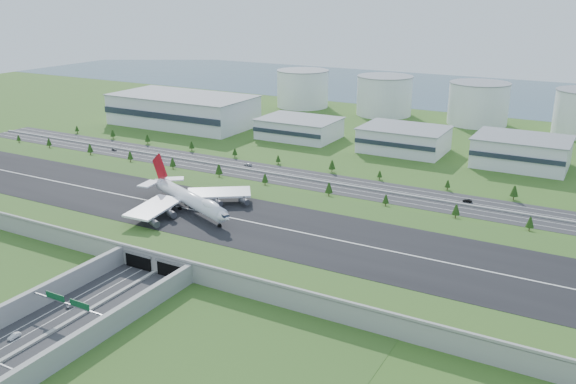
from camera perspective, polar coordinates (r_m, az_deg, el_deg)
The scene contains 21 objects.
ground at distance 295.10m, azimuth -5.98°, elevation -3.77°, with size 1200.00×1200.00×0.00m, color #215219.
airfield_deck at distance 293.50m, azimuth -6.01°, elevation -3.03°, with size 520.00×100.00×9.20m.
underpass_road at distance 227.88m, azimuth -20.63°, elevation -11.08°, with size 38.80×120.40×8.00m.
sign_gantry_near at distance 228.64m, azimuth -19.90°, elevation -9.88°, with size 38.70×0.70×9.80m.
north_expressway at distance 372.04m, azimuth 2.36°, elevation 1.08°, with size 560.00×36.00×0.12m, color #28282B.
tree_row at distance 362.70m, azimuth 4.62°, elevation 1.33°, with size 501.61×48.64×8.30m.
hangar_west at distance 532.74m, azimuth -9.79°, elevation 7.55°, with size 120.00×60.00×25.00m, color silver.
hangar_mid_a at distance 478.33m, azimuth 1.07°, elevation 5.97°, with size 58.00×42.00×15.00m, color silver.
hangar_mid_b at distance 445.76m, azimuth 10.80°, elevation 4.84°, with size 58.00×42.00×17.00m, color silver.
hangar_mid_c at distance 428.45m, azimuth 20.99°, elevation 3.51°, with size 58.00×42.00×19.00m, color silver.
fuel_tank_a at distance 608.33m, azimuth 1.38°, elevation 9.63°, with size 50.00×50.00×35.00m, color white.
fuel_tank_b at distance 574.44m, azimuth 9.01°, elevation 8.88°, with size 50.00×50.00×35.00m, color white.
fuel_tank_c at distance 551.68m, azimuth 17.38°, elevation 7.88°, with size 50.00×50.00×35.00m, color white.
bay_water at distance 728.90m, azimuth 16.28°, elevation 9.00°, with size 1200.00×260.00×0.06m, color #324F60.
boeing_747 at distance 299.99m, azimuth -9.25°, elevation -0.59°, with size 69.54×64.29×22.90m.
car_0 at distance 241.36m, azimuth -19.60°, elevation -9.92°, with size 1.77×4.41×1.50m, color #A9A9AE.
car_1 at distance 228.81m, azimuth -24.24°, elevation -12.18°, with size 1.62×4.65×1.53m, color white.
car_2 at distance 241.98m, azimuth -13.08°, elevation -9.22°, with size 2.17×4.70×1.31m, color #0D1442.
car_4 at distance 458.28m, azimuth -15.96°, elevation 3.84°, with size 1.78×4.42×1.51m, color #4D4D51.
car_5 at distance 347.85m, azimuth 16.44°, elevation -0.79°, with size 1.76×5.04×1.66m, color black.
car_7 at distance 404.14m, azimuth -3.79°, elevation 2.61°, with size 2.35×5.78×1.68m, color silver.
Camera 1 is at (158.30, -222.72, 111.43)m, focal length 38.00 mm.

